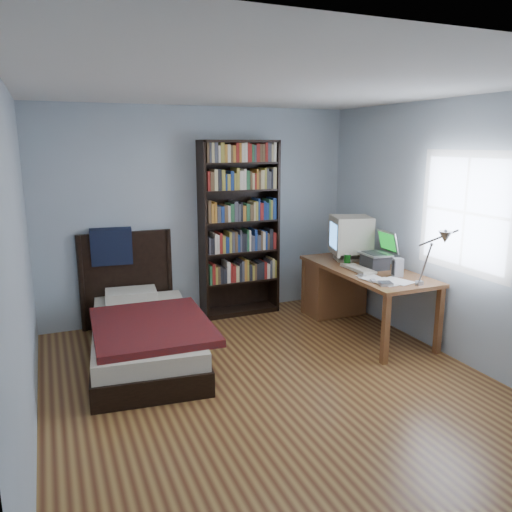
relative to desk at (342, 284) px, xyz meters
name	(u,v)px	position (x,y,z in m)	size (l,w,h in m)	color
room	(277,246)	(-1.48, -1.29, 0.83)	(4.20, 4.24, 2.50)	#592F1A
desk	(342,284)	(0.00, 0.00, 0.00)	(0.75, 1.72, 0.73)	brown
crt_monitor	(349,235)	(0.05, -0.05, 0.61)	(0.57, 0.53, 0.53)	beige
laptop	(376,258)	(0.10, -0.52, 0.42)	(0.34, 0.35, 0.41)	#2D2D30
desk_lamp	(441,243)	(-0.03, -1.61, 0.81)	(0.24, 0.52, 0.62)	#99999E
keyboard	(358,269)	(-0.13, -0.51, 0.33)	(0.18, 0.45, 0.03)	#B5AE97
speaker	(398,267)	(0.10, -0.89, 0.40)	(0.10, 0.10, 0.19)	#949496
soda_can	(347,260)	(-0.13, -0.30, 0.38)	(0.07, 0.07, 0.13)	#083B0B
mouse	(348,261)	(-0.03, -0.17, 0.33)	(0.07, 0.12, 0.04)	silver
phone_silver	(362,275)	(-0.24, -0.74, 0.32)	(0.05, 0.09, 0.02)	#B3B3B7
phone_grey	(373,281)	(-0.26, -0.97, 0.32)	(0.05, 0.09, 0.02)	#949496
external_drive	(385,284)	(-0.22, -1.11, 0.32)	(0.12, 0.12, 0.03)	#949496
bookshelf	(239,229)	(-1.07, 0.64, 0.64)	(0.95, 0.30, 2.12)	black
bed	(143,330)	(-2.42, -0.16, -0.16)	(1.21, 2.12, 1.16)	black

